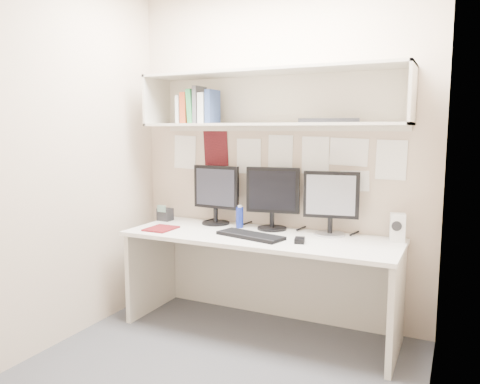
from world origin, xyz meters
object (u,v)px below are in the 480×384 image
at_px(monitor_left, 216,192).
at_px(monitor_right, 331,201).
at_px(desk_phone, 165,214).
at_px(monitor_center, 273,196).
at_px(maroon_notebook, 161,229).
at_px(speaker, 397,227).
at_px(desk, 260,283).
at_px(keyboard, 250,236).

distance_m(monitor_left, monitor_right, 0.94).
bearing_deg(monitor_left, desk_phone, -168.09).
bearing_deg(monitor_center, maroon_notebook, -163.16).
distance_m(monitor_left, speaker, 1.42).
xyz_separation_m(maroon_notebook, desk_phone, (-0.18, 0.31, 0.05)).
distance_m(speaker, desk_phone, 1.87).
height_order(monitor_right, maroon_notebook, monitor_right).
bearing_deg(speaker, desk, -178.03).
xyz_separation_m(desk, desk_phone, (-0.94, 0.16, 0.42)).
bearing_deg(desk, maroon_notebook, -168.40).
xyz_separation_m(monitor_center, desk_phone, (-0.95, -0.06, -0.21)).
relative_size(speaker, desk_phone, 1.41).
bearing_deg(desk_phone, keyboard, -11.58).
bearing_deg(monitor_left, maroon_notebook, -122.38).
height_order(desk, monitor_center, monitor_center).
height_order(keyboard, speaker, speaker).
distance_m(keyboard, maroon_notebook, 0.73).
height_order(monitor_right, desk_phone, monitor_right).
relative_size(monitor_left, maroon_notebook, 1.97).
height_order(monitor_left, monitor_center, monitor_center).
xyz_separation_m(monitor_center, keyboard, (-0.04, -0.32, -0.25)).
height_order(monitor_left, desk_phone, monitor_left).
relative_size(desk, monitor_left, 4.22).
relative_size(monitor_center, maroon_notebook, 1.99).
height_order(monitor_center, monitor_right, monitor_center).
distance_m(monitor_center, monitor_right, 0.45).
xyz_separation_m(desk, monitor_right, (0.46, 0.22, 0.62)).
bearing_deg(desk, monitor_right, 25.47).
relative_size(monitor_left, keyboard, 0.95).
bearing_deg(keyboard, monitor_right, 46.68).
bearing_deg(desk, desk_phone, 170.46).
relative_size(monitor_left, monitor_center, 0.99).
xyz_separation_m(monitor_left, maroon_notebook, (-0.28, -0.38, -0.25)).
xyz_separation_m(monitor_left, speaker, (1.41, 0.00, -0.16)).
distance_m(monitor_left, keyboard, 0.60).
distance_m(monitor_center, maroon_notebook, 0.89).
height_order(keyboard, desk_phone, desk_phone).
height_order(monitor_left, monitor_right, monitor_left).
height_order(desk, maroon_notebook, maroon_notebook).
distance_m(monitor_center, speaker, 0.93).
distance_m(desk, monitor_center, 0.66).
bearing_deg(desk_phone, monitor_center, 8.03).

